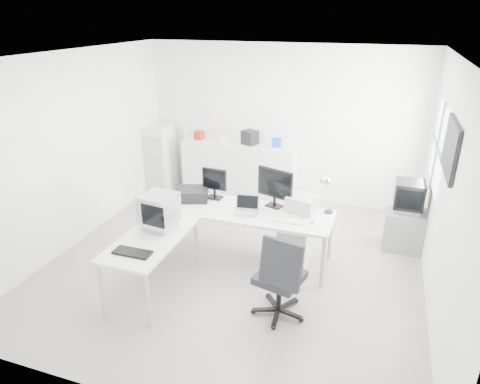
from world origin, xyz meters
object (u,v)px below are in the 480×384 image
(inkjet_printer, at_px, (192,194))
(laptop, at_px, (246,205))
(tv_cabinet, at_px, (403,230))
(crt_tv, at_px, (409,197))
(lcd_monitor_large, at_px, (275,188))
(sideboard, at_px, (239,170))
(side_desk, at_px, (153,264))
(drawer_pedestal, at_px, (294,245))
(crt_monitor, at_px, (159,213))
(office_chair, at_px, (280,274))
(main_desk, at_px, (245,234))
(lcd_monitor_small, at_px, (214,183))
(filing_cabinet, at_px, (160,158))
(laser_printer, at_px, (302,204))

(inkjet_printer, distance_m, laptop, 0.92)
(tv_cabinet, bearing_deg, crt_tv, 0.00)
(lcd_monitor_large, relative_size, sideboard, 0.27)
(side_desk, xyz_separation_m, drawer_pedestal, (1.55, 1.15, -0.08))
(drawer_pedestal, xyz_separation_m, sideboard, (-1.49, 2.02, 0.23))
(crt_monitor, height_order, crt_tv, crt_monitor)
(laptop, distance_m, sideboard, 2.35)
(laptop, xyz_separation_m, crt_monitor, (-0.90, -0.75, 0.09))
(office_chair, bearing_deg, crt_tv, 70.63)
(main_desk, bearing_deg, crt_monitor, -135.00)
(inkjet_printer, distance_m, sideboard, 1.99)
(lcd_monitor_large, relative_size, crt_tv, 1.14)
(lcd_monitor_small, xyz_separation_m, crt_monitor, (-0.30, -1.10, -0.02))
(office_chair, bearing_deg, filing_cabinet, 150.61)
(main_desk, height_order, lcd_monitor_small, lcd_monitor_small)
(office_chair, height_order, sideboard, office_chair)
(side_desk, height_order, sideboard, sideboard)
(lcd_monitor_small, height_order, lcd_monitor_large, lcd_monitor_large)
(tv_cabinet, relative_size, sideboard, 0.28)
(filing_cabinet, bearing_deg, sideboard, 5.33)
(laser_printer, height_order, sideboard, sideboard)
(tv_cabinet, bearing_deg, laser_printer, -150.17)
(crt_monitor, bearing_deg, sideboard, 96.60)
(inkjet_printer, relative_size, crt_monitor, 1.10)
(drawer_pedestal, bearing_deg, laptop, -167.01)
(crt_monitor, bearing_deg, crt_tv, 39.79)
(main_desk, height_order, inkjet_printer, inkjet_printer)
(main_desk, bearing_deg, laser_printer, 16.35)
(side_desk, xyz_separation_m, tv_cabinet, (2.99, 2.12, -0.08))
(laptop, xyz_separation_m, office_chair, (0.71, -0.96, -0.32))
(filing_cabinet, bearing_deg, laptop, -39.93)
(crt_tv, bearing_deg, main_desk, -154.59)
(laptop, distance_m, tv_cabinet, 2.43)
(inkjet_printer, distance_m, laser_printer, 1.60)
(drawer_pedestal, height_order, filing_cabinet, filing_cabinet)
(laptop, bearing_deg, main_desk, 107.81)
(main_desk, height_order, sideboard, sideboard)
(lcd_monitor_large, height_order, office_chair, lcd_monitor_large)
(main_desk, relative_size, laser_printer, 6.25)
(laser_printer, bearing_deg, drawer_pedestal, -92.11)
(office_chair, bearing_deg, laptop, 140.85)
(lcd_monitor_small, height_order, laptop, lcd_monitor_small)
(crt_tv, distance_m, sideboard, 3.12)
(lcd_monitor_small, height_order, tv_cabinet, lcd_monitor_small)
(side_desk, relative_size, crt_tv, 2.80)
(office_chair, relative_size, crt_tv, 2.19)
(crt_tv, bearing_deg, lcd_monitor_small, -164.10)
(inkjet_printer, bearing_deg, filing_cabinet, 110.21)
(inkjet_printer, xyz_separation_m, filing_cabinet, (-1.51, 1.82, -0.19))
(laptop, height_order, crt_monitor, crt_monitor)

